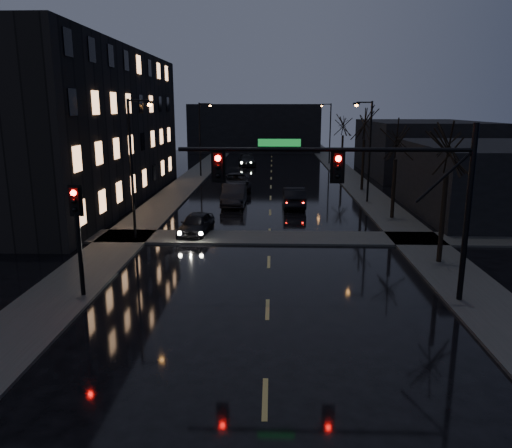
# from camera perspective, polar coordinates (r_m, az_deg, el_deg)

# --- Properties ---
(sidewalk_left) EXTENTS (3.00, 140.00, 0.12)m
(sidewalk_left) POSITION_cam_1_polar(r_m,az_deg,el_deg) (46.27, -8.92, 3.76)
(sidewalk_left) COLOR #2D2D2B
(sidewalk_left) RESTS_ON ground
(sidewalk_right) EXTENTS (3.00, 140.00, 0.12)m
(sidewalk_right) POSITION_cam_1_polar(r_m,az_deg,el_deg) (46.21, 12.31, 3.60)
(sidewalk_right) COLOR #2D2D2B
(sidewalk_right) RESTS_ON ground
(sidewalk_cross) EXTENTS (40.00, 3.00, 0.12)m
(sidewalk_cross) POSITION_cam_1_polar(r_m,az_deg,el_deg) (29.31, 1.54, -1.58)
(sidewalk_cross) COLOR #2D2D2B
(sidewalk_cross) RESTS_ON ground
(apartment_block) EXTENTS (12.00, 30.00, 12.00)m
(apartment_block) POSITION_cam_1_polar(r_m,az_deg,el_deg) (43.20, -21.13, 10.31)
(apartment_block) COLOR black
(apartment_block) RESTS_ON ground
(commercial_right_near) EXTENTS (10.00, 14.00, 5.00)m
(commercial_right_near) POSITION_cam_1_polar(r_m,az_deg,el_deg) (39.31, 24.96, 4.62)
(commercial_right_near) COLOR black
(commercial_right_near) RESTS_ON ground
(commercial_right_far) EXTENTS (12.00, 18.00, 6.00)m
(commercial_right_far) POSITION_cam_1_polar(r_m,az_deg,el_deg) (60.41, 18.29, 8.26)
(commercial_right_far) COLOR black
(commercial_right_far) RESTS_ON ground
(far_block) EXTENTS (22.00, 10.00, 8.00)m
(far_block) POSITION_cam_1_polar(r_m,az_deg,el_deg) (87.96, -0.15, 10.92)
(far_block) COLOR black
(far_block) RESTS_ON ground
(signal_mast) EXTENTS (11.11, 0.41, 7.00)m
(signal_mast) POSITION_cam_1_polar(r_m,az_deg,el_deg) (19.37, 12.93, 4.94)
(signal_mast) COLOR black
(signal_mast) RESTS_ON ground
(signal_pole_left) EXTENTS (0.35, 0.41, 4.53)m
(signal_pole_left) POSITION_cam_1_polar(r_m,az_deg,el_deg) (20.82, -19.71, -0.15)
(signal_pole_left) COLOR black
(signal_pole_left) RESTS_ON ground
(tree_near) EXTENTS (3.52, 3.52, 8.08)m
(tree_near) POSITION_cam_1_polar(r_m,az_deg,el_deg) (25.25, 21.26, 9.32)
(tree_near) COLOR black
(tree_near) RESTS_ON ground
(tree_mid_a) EXTENTS (3.30, 3.30, 7.58)m
(tree_mid_a) POSITION_cam_1_polar(r_m,az_deg,el_deg) (34.86, 15.83, 9.91)
(tree_mid_a) COLOR black
(tree_mid_a) RESTS_ON ground
(tree_mid_b) EXTENTS (3.74, 3.74, 8.59)m
(tree_mid_b) POSITION_cam_1_polar(r_m,az_deg,el_deg) (46.58, 12.37, 11.78)
(tree_mid_b) COLOR black
(tree_mid_b) RESTS_ON ground
(tree_far) EXTENTS (3.43, 3.43, 7.88)m
(tree_far) POSITION_cam_1_polar(r_m,az_deg,el_deg) (60.42, 9.96, 11.63)
(tree_far) COLOR black
(tree_far) RESTS_ON ground
(streetlight_l_near) EXTENTS (1.53, 0.28, 8.00)m
(streetlight_l_near) POSITION_cam_1_polar(r_m,az_deg,el_deg) (29.02, -13.68, 7.37)
(streetlight_l_near) COLOR black
(streetlight_l_near) RESTS_ON ground
(streetlight_l_far) EXTENTS (1.53, 0.28, 8.00)m
(streetlight_l_far) POSITION_cam_1_polar(r_m,az_deg,el_deg) (55.44, -6.22, 10.29)
(streetlight_l_far) COLOR black
(streetlight_l_far) RESTS_ON ground
(streetlight_r_mid) EXTENTS (1.53, 0.28, 8.00)m
(streetlight_r_mid) POSITION_cam_1_polar(r_m,az_deg,el_deg) (40.61, 12.60, 9.00)
(streetlight_r_mid) COLOR black
(streetlight_r_mid) RESTS_ON ground
(streetlight_r_far) EXTENTS (1.53, 0.28, 8.00)m
(streetlight_r_far) POSITION_cam_1_polar(r_m,az_deg,el_deg) (68.29, 8.30, 10.77)
(streetlight_r_far) COLOR black
(streetlight_r_far) RESTS_ON ground
(oncoming_car_a) EXTENTS (2.09, 4.11, 1.34)m
(oncoming_car_a) POSITION_cam_1_polar(r_m,az_deg,el_deg) (30.27, -6.87, -0.00)
(oncoming_car_a) COLOR black
(oncoming_car_a) RESTS_ON ground
(oncoming_car_b) EXTENTS (1.77, 5.03, 1.66)m
(oncoming_car_b) POSITION_cam_1_polar(r_m,az_deg,el_deg) (39.20, -2.53, 3.35)
(oncoming_car_b) COLOR black
(oncoming_car_b) RESTS_ON ground
(oncoming_car_c) EXTENTS (3.13, 5.90, 1.58)m
(oncoming_car_c) POSITION_cam_1_polar(r_m,az_deg,el_deg) (46.35, -2.31, 4.84)
(oncoming_car_c) COLOR black
(oncoming_car_c) RESTS_ON ground
(oncoming_car_d) EXTENTS (2.74, 5.30, 1.47)m
(oncoming_car_d) POSITION_cam_1_polar(r_m,az_deg,el_deg) (65.93, -1.02, 7.30)
(oncoming_car_d) COLOR black
(oncoming_car_d) RESTS_ON ground
(lead_car) EXTENTS (1.73, 4.73, 1.55)m
(lead_car) POSITION_cam_1_polar(r_m,az_deg,el_deg) (38.61, 4.33, 3.09)
(lead_car) COLOR black
(lead_car) RESTS_ON ground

